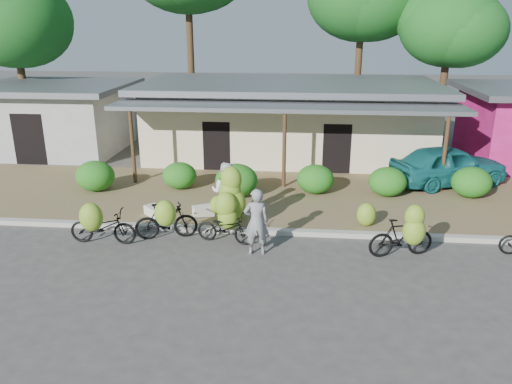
# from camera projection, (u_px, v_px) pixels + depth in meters

# --- Properties ---
(ground) EXTENTS (100.00, 100.00, 0.00)m
(ground) POSITION_uv_depth(u_px,v_px,m) (273.00, 266.00, 12.64)
(ground) COLOR #413F3C
(ground) RESTS_ON ground
(sidewalk) EXTENTS (60.00, 6.00, 0.12)m
(sidewalk) POSITION_uv_depth(u_px,v_px,m) (282.00, 198.00, 17.33)
(sidewalk) COLOR brown
(sidewalk) RESTS_ON ground
(curb) EXTENTS (60.00, 0.25, 0.15)m
(curb) POSITION_uv_depth(u_px,v_px,m) (278.00, 232.00, 14.50)
(curb) COLOR #A8A399
(curb) RESTS_ON ground
(shop_main) EXTENTS (13.00, 8.50, 3.35)m
(shop_main) POSITION_uv_depth(u_px,v_px,m) (289.00, 119.00, 22.37)
(shop_main) COLOR beige
(shop_main) RESTS_ON ground
(shop_grey) EXTENTS (7.00, 6.00, 3.15)m
(shop_grey) POSITION_uv_depth(u_px,v_px,m) (55.00, 117.00, 23.45)
(shop_grey) COLOR #ADADA8
(shop_grey) RESTS_ON ground
(tree_back_left) EXTENTS (5.66, 5.58, 8.13)m
(tree_back_left) POSITION_uv_depth(u_px,v_px,m) (11.00, 19.00, 24.27)
(tree_back_left) COLOR #49311D
(tree_back_left) RESTS_ON ground
(tree_near_right) EXTENTS (4.94, 4.80, 7.59)m
(tree_near_right) POSITION_uv_depth(u_px,v_px,m) (446.00, 24.00, 23.88)
(tree_near_right) COLOR #49311D
(tree_near_right) RESTS_ON ground
(hedge_0) EXTENTS (1.39, 1.25, 1.08)m
(hedge_0) POSITION_uv_depth(u_px,v_px,m) (95.00, 176.00, 17.73)
(hedge_0) COLOR #1F6116
(hedge_0) RESTS_ON sidewalk
(hedge_1) EXTENTS (1.24, 1.11, 0.96)m
(hedge_1) POSITION_uv_depth(u_px,v_px,m) (180.00, 176.00, 17.99)
(hedge_1) COLOR #1F6116
(hedge_1) RESTS_ON sidewalk
(hedge_2) EXTENTS (1.47, 1.32, 1.15)m
(hedge_2) POSITION_uv_depth(u_px,v_px,m) (236.00, 180.00, 17.13)
(hedge_2) COLOR #1F6116
(hedge_2) RESTS_ON sidewalk
(hedge_3) EXTENTS (1.31, 1.18, 1.02)m
(hedge_3) POSITION_uv_depth(u_px,v_px,m) (315.00, 179.00, 17.48)
(hedge_3) COLOR #1F6116
(hedge_3) RESTS_ON sidewalk
(hedge_4) EXTENTS (1.30, 1.17, 1.02)m
(hedge_4) POSITION_uv_depth(u_px,v_px,m) (388.00, 182.00, 17.21)
(hedge_4) COLOR #1F6116
(hedge_4) RESTS_ON sidewalk
(hedge_5) EXTENTS (1.35, 1.22, 1.06)m
(hedge_5) POSITION_uv_depth(u_px,v_px,m) (471.00, 182.00, 17.07)
(hedge_5) COLOR #1F6116
(hedge_5) RESTS_ON sidewalk
(bike_far_left) EXTENTS (1.87, 1.24, 1.42)m
(bike_far_left) POSITION_uv_depth(u_px,v_px,m) (101.00, 225.00, 13.65)
(bike_far_left) COLOR black
(bike_far_left) RESTS_ON ground
(bike_left) EXTENTS (1.84, 1.35, 1.37)m
(bike_left) POSITION_uv_depth(u_px,v_px,m) (166.00, 220.00, 13.94)
(bike_left) COLOR black
(bike_left) RESTS_ON ground
(bike_center) EXTENTS (1.72, 1.29, 2.06)m
(bike_center) POSITION_uv_depth(u_px,v_px,m) (229.00, 211.00, 14.00)
(bike_center) COLOR black
(bike_center) RESTS_ON ground
(bike_right) EXTENTS (1.82, 1.32, 1.66)m
(bike_right) POSITION_uv_depth(u_px,v_px,m) (404.00, 235.00, 12.81)
(bike_right) COLOR black
(bike_right) RESTS_ON ground
(loose_banana_a) EXTENTS (0.51, 0.43, 0.63)m
(loose_banana_a) POSITION_uv_depth(u_px,v_px,m) (218.00, 206.00, 15.52)
(loose_banana_a) COLOR #7CAC2B
(loose_banana_a) RESTS_ON sidewalk
(loose_banana_b) EXTENTS (0.55, 0.47, 0.69)m
(loose_banana_b) POSITION_uv_depth(u_px,v_px,m) (237.00, 208.00, 15.28)
(loose_banana_b) COLOR #7CAC2B
(loose_banana_b) RESTS_ON sidewalk
(loose_banana_c) EXTENTS (0.57, 0.48, 0.71)m
(loose_banana_c) POSITION_uv_depth(u_px,v_px,m) (366.00, 214.00, 14.70)
(loose_banana_c) COLOR #7CAC2B
(loose_banana_c) RESTS_ON sidewalk
(sack_near) EXTENTS (0.94, 0.74, 0.30)m
(sack_near) POSITION_uv_depth(u_px,v_px,m) (207.00, 210.00, 15.59)
(sack_near) COLOR beige
(sack_near) RESTS_ON sidewalk
(sack_far) EXTENTS (0.80, 0.79, 0.28)m
(sack_far) POSITION_uv_depth(u_px,v_px,m) (155.00, 211.00, 15.55)
(sack_far) COLOR beige
(sack_far) RESTS_ON sidewalk
(vendor) EXTENTS (0.73, 0.54, 1.82)m
(vendor) POSITION_uv_depth(u_px,v_px,m) (256.00, 222.00, 13.02)
(vendor) COLOR gray
(vendor) RESTS_ON ground
(bystander) EXTENTS (0.99, 0.83, 1.84)m
(bystander) POSITION_uv_depth(u_px,v_px,m) (226.00, 192.00, 14.89)
(bystander) COLOR white
(bystander) RESTS_ON sidewalk
(teal_van) EXTENTS (4.69, 3.26, 1.48)m
(teal_van) POSITION_uv_depth(u_px,v_px,m) (448.00, 165.00, 18.35)
(teal_van) COLOR #166366
(teal_van) RESTS_ON sidewalk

